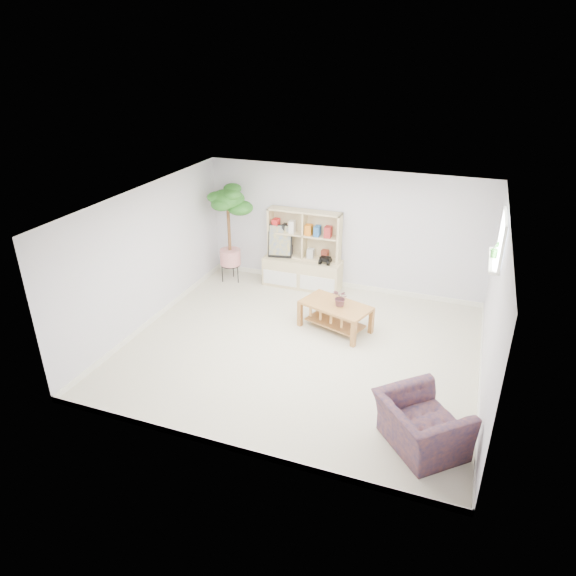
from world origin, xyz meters
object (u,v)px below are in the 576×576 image
(coffee_table, at_px, (335,317))
(floor_tree, at_px, (229,235))
(storage_unit, at_px, (303,250))
(armchair, at_px, (421,422))

(coffee_table, relative_size, floor_tree, 0.58)
(storage_unit, height_order, coffee_table, storage_unit)
(storage_unit, bearing_deg, coffee_table, -53.24)
(storage_unit, bearing_deg, armchair, -53.88)
(storage_unit, bearing_deg, floor_tree, -170.15)
(coffee_table, height_order, floor_tree, floor_tree)
(coffee_table, distance_m, armchair, 2.96)
(storage_unit, height_order, floor_tree, floor_tree)
(storage_unit, xyz_separation_m, armchair, (2.81, -3.86, -0.41))
(armchair, bearing_deg, storage_unit, -5.65)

